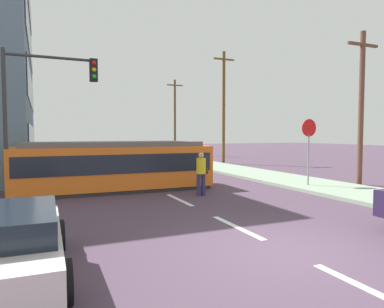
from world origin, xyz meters
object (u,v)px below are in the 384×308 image
object	(u,v)px
stop_sign	(309,138)
utility_pole_far	(175,116)
city_bus	(94,154)
parked_sedan_mid	(18,170)
utility_pole_mid	(224,106)
streetcar_tram	(115,165)
parked_sedan_far	(21,162)
utility_pole_near	(361,105)
pedestrian_crossing	(201,171)
parked_sedan_near	(4,244)
traffic_light_mast	(43,96)

from	to	relation	value
stop_sign	utility_pole_far	xyz separation A→B (m)	(3.00, 24.34, 2.15)
city_bus	parked_sedan_mid	world-z (taller)	city_bus
utility_pole_mid	streetcar_tram	bearing A→B (deg)	-137.20
parked_sedan_far	utility_pole_near	xyz separation A→B (m)	(14.68, -12.79, 3.07)
stop_sign	utility_pole_mid	bearing A→B (deg)	78.08
pedestrian_crossing	parked_sedan_near	size ratio (longest dim) A/B	0.41
city_bus	pedestrian_crossing	distance (m)	12.75
stop_sign	utility_pole_far	size ratio (longest dim) A/B	0.35
traffic_light_mast	utility_pole_mid	xyz separation A→B (m)	(13.23, 10.83, 0.88)
streetcar_tram	traffic_light_mast	xyz separation A→B (m)	(-2.70, -1.08, 2.66)
streetcar_tram	traffic_light_mast	bearing A→B (deg)	-158.24
parked_sedan_near	traffic_light_mast	size ratio (longest dim) A/B	0.76
traffic_light_mast	utility_pole_near	bearing A→B (deg)	-8.17
stop_sign	utility_pole_far	bearing A→B (deg)	82.98
parked_sedan_mid	utility_pole_mid	xyz separation A→B (m)	(14.37, 5.79, 3.98)
pedestrian_crossing	utility_pole_near	bearing A→B (deg)	-2.90
city_bus	parked_sedan_mid	size ratio (longest dim) A/B	1.21
pedestrian_crossing	parked_sedan_near	distance (m)	8.49
pedestrian_crossing	parked_sedan_far	world-z (taller)	pedestrian_crossing
parked_sedan_far	stop_sign	size ratio (longest dim) A/B	1.43
city_bus	utility_pole_mid	xyz separation A→B (m)	(10.03, -0.19, 3.58)
city_bus	parked_sedan_far	distance (m)	4.50
parked_sedan_near	parked_sedan_mid	world-z (taller)	same
traffic_light_mast	parked_sedan_near	bearing A→B (deg)	-95.55
stop_sign	traffic_light_mast	distance (m)	10.83
parked_sedan_mid	parked_sedan_far	world-z (taller)	same
utility_pole_near	utility_pole_far	xyz separation A→B (m)	(0.18, 24.59, 0.66)
pedestrian_crossing	parked_sedan_far	bearing A→B (deg)	118.63
stop_sign	utility_pole_near	bearing A→B (deg)	-4.96
parked_sedan_near	utility_pole_mid	distance (m)	23.23
pedestrian_crossing	stop_sign	distance (m)	5.26
pedestrian_crossing	traffic_light_mast	bearing A→B (deg)	164.48
streetcar_tram	city_bus	distance (m)	9.96
parked_sedan_far	traffic_light_mast	bearing A→B (deg)	-83.31
parked_sedan_near	traffic_light_mast	xyz separation A→B (m)	(0.71, 7.32, 3.10)
pedestrian_crossing	utility_pole_mid	distance (m)	15.03
utility_pole_far	traffic_light_mast	bearing A→B (deg)	-120.94
parked_sedan_mid	streetcar_tram	bearing A→B (deg)	-45.94
pedestrian_crossing	stop_sign	xyz separation A→B (m)	(5.10, -0.16, 1.25)
pedestrian_crossing	parked_sedan_far	size ratio (longest dim) A/B	0.40
pedestrian_crossing	stop_sign	world-z (taller)	stop_sign
parked_sedan_far	utility_pole_mid	size ratio (longest dim) A/B	0.47
pedestrian_crossing	parked_sedan_near	xyz separation A→B (m)	(-6.20, -5.80, -0.32)
utility_pole_mid	parked_sedan_far	bearing A→B (deg)	179.87
utility_pole_mid	utility_pole_far	world-z (taller)	utility_pole_mid
parked_sedan_far	parked_sedan_near	bearing A→B (deg)	-88.23
stop_sign	utility_pole_far	distance (m)	24.62
stop_sign	city_bus	bearing A→B (deg)	120.18
parked_sedan_far	utility_pole_far	xyz separation A→B (m)	(14.86, 11.80, 3.73)
pedestrian_crossing	utility_pole_near	size ratio (longest dim) A/B	0.24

